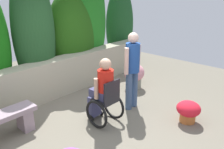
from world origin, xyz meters
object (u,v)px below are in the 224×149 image
flower_pot_purple_near (188,111)px  flower_pot_red_accent (134,75)px  person_in_wheelchair (104,93)px  person_standing_companion (132,66)px

flower_pot_purple_near → flower_pot_red_accent: flower_pot_red_accent is taller
person_in_wheelchair → person_standing_companion: bearing=-9.5°
person_standing_companion → flower_pot_purple_near: bearing=-63.6°
person_in_wheelchair → person_standing_companion: (0.85, -0.02, 0.35)m
person_in_wheelchair → flower_pot_red_accent: bearing=11.1°
person_standing_companion → flower_pot_red_accent: size_ratio=2.55×
person_standing_companion → flower_pot_purple_near: size_ratio=3.59×
person_standing_companion → flower_pot_purple_near: 1.43m
person_standing_companion → flower_pot_red_accent: (0.95, 0.65, -0.62)m
flower_pot_purple_near → person_standing_companion: bearing=102.9°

